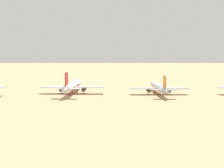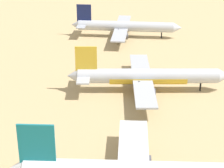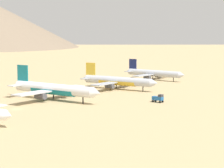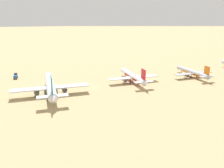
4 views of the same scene
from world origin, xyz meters
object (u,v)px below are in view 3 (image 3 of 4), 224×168
Objects in this scene: parked_jet_4 at (117,81)px; parked_jet_5 at (153,73)px; service_truck at (158,98)px; parked_jet_3 at (53,89)px.

parked_jet_4 reaches higher than parked_jet_5.
parked_jet_4 reaches higher than service_truck.
parked_jet_3 is at bearing -150.96° from service_truck.
parked_jet_3 is 1.20× the size of parked_jet_5.
service_truck is at bearing -56.27° from parked_jet_5.
parked_jet_4 is at bearing 89.17° from parked_jet_3.
parked_jet_5 is (-9.02, 104.46, -0.82)m from parked_jet_3.
parked_jet_5 is 96.06m from service_truck.
parked_jet_5 is at bearing 100.32° from parked_jet_4.
service_truck is (44.30, 24.59, -3.28)m from parked_jet_3.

